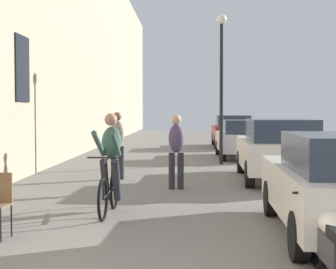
% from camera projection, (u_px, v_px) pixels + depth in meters
% --- Properties ---
extents(building_facade_left, '(0.54, 68.00, 9.97)m').
position_uv_depth(building_facade_left, '(51.00, 13.00, 17.42)').
color(building_facade_left, tan).
rests_on(building_facade_left, ground_plane).
extents(cyclist_on_bicycle, '(0.52, 1.76, 1.74)m').
position_uv_depth(cyclist_on_bicycle, '(110.00, 166.00, 9.03)').
color(cyclist_on_bicycle, black).
rests_on(cyclist_on_bicycle, ground_plane).
extents(pedestrian_near, '(0.36, 0.27, 1.67)m').
position_uv_depth(pedestrian_near, '(176.00, 147.00, 11.74)').
color(pedestrian_near, '#26262D').
rests_on(pedestrian_near, ground_plane).
extents(pedestrian_mid, '(0.35, 0.26, 1.72)m').
position_uv_depth(pedestrian_mid, '(117.00, 141.00, 13.44)').
color(pedestrian_mid, '#26262D').
rests_on(pedestrian_mid, ground_plane).
extents(street_lamp, '(0.32, 0.32, 4.90)m').
position_uv_depth(street_lamp, '(222.00, 70.00, 17.21)').
color(street_lamp, black).
rests_on(street_lamp, ground_plane).
extents(parked_car_second, '(1.97, 4.41, 1.55)m').
position_uv_depth(parked_car_second, '(278.00, 149.00, 13.22)').
color(parked_car_second, beige).
rests_on(parked_car_second, ground_plane).
extents(parked_car_third, '(1.71, 4.01, 1.43)m').
position_uv_depth(parked_car_third, '(241.00, 138.00, 19.54)').
color(parked_car_third, '#B7B7BC').
rests_on(parked_car_third, ground_plane).
extents(parked_car_fourth, '(1.87, 4.36, 1.55)m').
position_uv_depth(parked_car_fourth, '(232.00, 131.00, 25.57)').
color(parked_car_fourth, maroon).
rests_on(parked_car_fourth, ground_plane).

